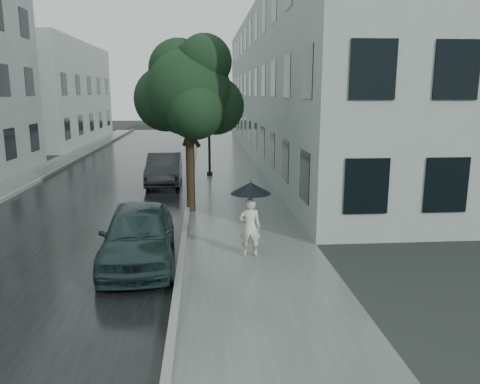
{
  "coord_description": "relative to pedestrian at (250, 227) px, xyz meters",
  "views": [
    {
      "loc": [
        -1.0,
        -10.36,
        4.03
      ],
      "look_at": [
        0.01,
        2.41,
        1.3
      ],
      "focal_mm": 35.0,
      "sensor_mm": 36.0,
      "label": 1
    }
  ],
  "objects": [
    {
      "name": "car_near",
      "position": [
        -2.7,
        -0.29,
        -0.03
      ],
      "size": [
        1.91,
        4.26,
        1.42
      ],
      "primitive_type": "imported",
      "rotation": [
        0.0,
        0.0,
        0.06
      ],
      "color": "#1B2E2F",
      "rests_on": "ground"
    },
    {
      "name": "asphalt_road",
      "position": [
        -5.2,
        11.21,
        -0.75
      ],
      "size": [
        6.85,
        60.0,
        0.0
      ],
      "primitive_type": "cube",
      "color": "black",
      "rests_on": "ground"
    },
    {
      "name": "building_far_b",
      "position": [
        -13.9,
        29.21,
        3.25
      ],
      "size": [
        7.02,
        18.0,
        8.0
      ],
      "color": "#94A19B",
      "rests_on": "ground"
    },
    {
      "name": "ground",
      "position": [
        -0.13,
        -0.79,
        -0.75
      ],
      "size": [
        120.0,
        120.0,
        0.0
      ],
      "primitive_type": "plane",
      "color": "black",
      "rests_on": "ground"
    },
    {
      "name": "car_far",
      "position": [
        -2.88,
        9.75,
        -0.06
      ],
      "size": [
        1.51,
        4.18,
        1.37
      ],
      "primitive_type": "imported",
      "rotation": [
        0.0,
        0.0,
        0.01
      ],
      "color": "#26292C",
      "rests_on": "ground"
    },
    {
      "name": "street_tree",
      "position": [
        -1.58,
        4.81,
        3.32
      ],
      "size": [
        3.74,
        3.39,
        5.89
      ],
      "color": "#332619",
      "rests_on": "ground"
    },
    {
      "name": "kerb_far",
      "position": [
        -8.7,
        11.21,
        -0.68
      ],
      "size": [
        0.15,
        60.0,
        0.15
      ],
      "primitive_type": "cube",
      "color": "slate",
      "rests_on": "ground"
    },
    {
      "name": "sidewalk",
      "position": [
        0.12,
        11.21,
        -0.75
      ],
      "size": [
        3.5,
        60.0,
        0.01
      ],
      "primitive_type": "cube",
      "color": "slate",
      "rests_on": "ground"
    },
    {
      "name": "lamp_post",
      "position": [
        -0.98,
        11.66,
        2.16
      ],
      "size": [
        0.84,
        0.4,
        5.08
      ],
      "rotation": [
        0.0,
        0.0,
        0.19
      ],
      "color": "black",
      "rests_on": "ground"
    },
    {
      "name": "kerb_near",
      "position": [
        -1.7,
        11.21,
        -0.68
      ],
      "size": [
        0.15,
        60.0,
        0.15
      ],
      "primitive_type": "cube",
      "color": "slate",
      "rests_on": "ground"
    },
    {
      "name": "pedestrian",
      "position": [
        0.0,
        0.0,
        0.0
      ],
      "size": [
        0.56,
        0.39,
        1.49
      ],
      "primitive_type": "imported",
      "rotation": [
        0.0,
        0.0,
        3.08
      ],
      "color": "beige",
      "rests_on": "sidewalk"
    },
    {
      "name": "umbrella",
      "position": [
        0.02,
        0.0,
        0.99
      ],
      "size": [
        1.12,
        1.12,
        0.99
      ],
      "rotation": [
        0.0,
        0.0,
        -0.09
      ],
      "color": "black",
      "rests_on": "ground"
    },
    {
      "name": "building_near",
      "position": [
        5.35,
        18.71,
        3.75
      ],
      "size": [
        7.02,
        36.0,
        9.0
      ],
      "color": "#94A19B",
      "rests_on": "ground"
    },
    {
      "name": "sidewalk_far",
      "position": [
        -9.63,
        11.21,
        -0.75
      ],
      "size": [
        1.7,
        60.0,
        0.01
      ],
      "primitive_type": "cube",
      "color": "#4C5451",
      "rests_on": "ground"
    }
  ]
}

